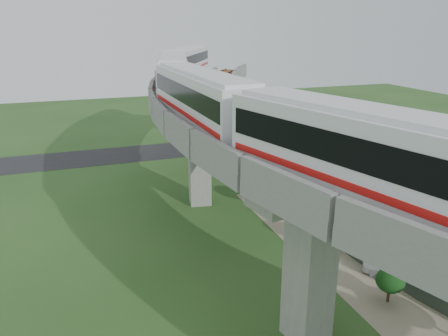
{
  "coord_description": "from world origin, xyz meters",
  "views": [
    {
      "loc": [
        -10.33,
        -28.26,
        16.86
      ],
      "look_at": [
        -0.82,
        -1.51,
        7.5
      ],
      "focal_mm": 35.0,
      "sensor_mm": 36.0,
      "label": 1
    }
  ],
  "objects_px": {
    "car_dark": "(370,207)",
    "metro_train": "(211,84)",
    "car_white": "(392,269)",
    "car_red": "(408,206)"
  },
  "relations": [
    {
      "from": "metro_train",
      "to": "car_red",
      "type": "xyz_separation_m",
      "value": [
        18.0,
        -4.16,
        -11.68
      ]
    },
    {
      "from": "metro_train",
      "to": "car_red",
      "type": "bearing_deg",
      "value": -13.02
    },
    {
      "from": "car_dark",
      "to": "metro_train",
      "type": "bearing_deg",
      "value": 52.66
    },
    {
      "from": "metro_train",
      "to": "car_white",
      "type": "height_order",
      "value": "metro_train"
    },
    {
      "from": "car_white",
      "to": "metro_train",
      "type": "bearing_deg",
      "value": 86.58
    },
    {
      "from": "car_white",
      "to": "car_red",
      "type": "xyz_separation_m",
      "value": [
        9.04,
        8.66,
        -0.07
      ]
    },
    {
      "from": "car_dark",
      "to": "car_white",
      "type": "bearing_deg",
      "value": 124.21
    },
    {
      "from": "metro_train",
      "to": "car_white",
      "type": "relative_size",
      "value": 15.62
    },
    {
      "from": "metro_train",
      "to": "car_dark",
      "type": "xyz_separation_m",
      "value": [
        14.63,
        -3.0,
        -11.7
      ]
    },
    {
      "from": "car_red",
      "to": "car_dark",
      "type": "height_order",
      "value": "car_red"
    }
  ]
}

